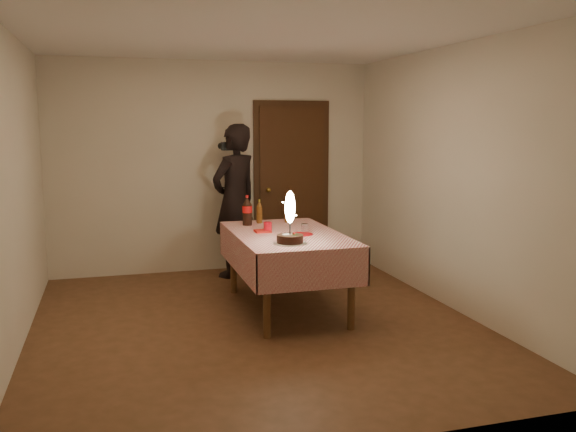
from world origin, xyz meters
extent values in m
cube|color=brown|center=(0.00, 0.00, 0.00)|extent=(4.00, 4.50, 0.01)
cube|color=beige|center=(0.00, 2.25, 1.30)|extent=(4.00, 0.04, 2.60)
cube|color=beige|center=(0.00, -2.25, 1.30)|extent=(4.00, 0.04, 2.60)
cube|color=beige|center=(-2.00, 0.00, 1.30)|extent=(0.04, 4.50, 2.60)
cube|color=beige|center=(2.00, 0.00, 1.30)|extent=(0.04, 4.50, 2.60)
cube|color=silver|center=(0.00, 0.00, 2.60)|extent=(4.00, 4.50, 0.04)
cube|color=#472814|center=(1.00, 2.22, 1.02)|extent=(0.85, 0.05, 2.05)
sphere|color=#B28C33|center=(0.68, 2.17, 1.00)|extent=(0.06, 0.06, 0.06)
cube|color=brown|center=(0.40, 0.37, 0.74)|extent=(0.90, 1.60, 0.04)
cylinder|color=brown|center=(0.01, -0.37, 0.36)|extent=(0.07, 0.07, 0.72)
cylinder|color=brown|center=(0.79, -0.37, 0.36)|extent=(0.07, 0.07, 0.72)
cylinder|color=brown|center=(0.01, 1.11, 0.36)|extent=(0.07, 0.07, 0.72)
cylinder|color=brown|center=(0.79, 1.11, 0.36)|extent=(0.07, 0.07, 0.72)
cube|color=white|center=(0.40, 0.37, 0.77)|extent=(1.02, 1.72, 0.01)
cube|color=white|center=(0.40, -0.49, 0.59)|extent=(1.02, 0.01, 0.34)
cube|color=white|center=(0.40, 1.22, 0.59)|extent=(1.02, 0.01, 0.34)
cube|color=white|center=(-0.11, 0.37, 0.59)|extent=(0.01, 1.72, 0.34)
cube|color=white|center=(0.90, 0.37, 0.59)|extent=(0.01, 1.72, 0.34)
cylinder|color=white|center=(0.28, -0.14, 0.78)|extent=(0.30, 0.30, 0.01)
cylinder|color=black|center=(0.28, -0.14, 0.82)|extent=(0.24, 0.24, 0.07)
cylinder|color=white|center=(0.26, -0.13, 0.85)|extent=(0.07, 0.07, 0.00)
sphere|color=red|center=(0.32, -0.15, 0.86)|extent=(0.02, 0.02, 0.02)
cube|color=#19721E|center=(0.33, -0.16, 0.85)|extent=(0.02, 0.01, 0.00)
cube|color=#19721E|center=(0.31, -0.17, 0.85)|extent=(0.01, 0.02, 0.00)
cylinder|color=#262628|center=(0.28, -0.14, 0.91)|extent=(0.01, 0.01, 0.12)
ellipsoid|color=#FFF2BF|center=(0.28, -0.14, 1.10)|extent=(0.09, 0.09, 0.29)
sphere|color=white|center=(0.28, -0.14, 0.99)|extent=(0.04, 0.04, 0.04)
cylinder|color=red|center=(0.51, 0.24, 0.78)|extent=(0.22, 0.22, 0.01)
cylinder|color=#B80C19|center=(0.23, 0.47, 0.82)|extent=(0.08, 0.08, 0.10)
cylinder|color=white|center=(0.57, 0.33, 0.82)|extent=(0.07, 0.07, 0.09)
cube|color=red|center=(0.18, 0.48, 0.78)|extent=(0.15, 0.15, 0.02)
cylinder|color=black|center=(0.13, 0.93, 0.88)|extent=(0.10, 0.10, 0.22)
cylinder|color=red|center=(0.13, 0.93, 0.94)|extent=(0.10, 0.10, 0.07)
cone|color=black|center=(0.13, 0.93, 1.03)|extent=(0.10, 0.10, 0.08)
cylinder|color=red|center=(0.13, 0.93, 1.08)|extent=(0.03, 0.03, 0.02)
cylinder|color=#5F3310|center=(0.28, 1.02, 0.86)|extent=(0.06, 0.06, 0.18)
cone|color=#5F3310|center=(0.28, 1.02, 0.98)|extent=(0.06, 0.06, 0.06)
cylinder|color=olive|center=(0.28, 1.02, 1.02)|extent=(0.02, 0.02, 0.02)
cylinder|color=#5F3310|center=(0.59, 1.00, 0.86)|extent=(0.06, 0.06, 0.18)
cone|color=#5F3310|center=(0.59, 1.00, 0.98)|extent=(0.06, 0.06, 0.06)
cylinder|color=olive|center=(0.59, 1.00, 1.02)|extent=(0.02, 0.02, 0.02)
imported|color=black|center=(0.18, 1.85, 0.92)|extent=(0.80, 0.73, 1.83)
cube|color=black|center=(0.11, 1.96, 1.57)|extent=(0.16, 0.15, 0.10)
cylinder|color=black|center=(0.07, 2.03, 1.57)|extent=(0.11, 0.11, 0.08)
camera|label=1|loc=(-1.24, -5.28, 1.84)|focal=38.00mm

